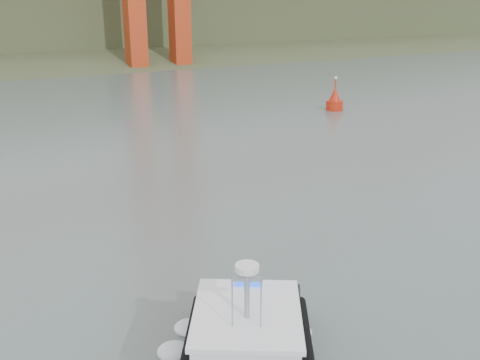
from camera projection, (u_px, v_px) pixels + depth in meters
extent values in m
plane|color=slate|center=(373.00, 305.00, 19.93)|extent=(400.00, 400.00, 0.00)
cube|color=#42502D|center=(9.00, 66.00, 95.34)|extent=(500.00, 44.72, 16.25)
cube|color=white|center=(247.00, 348.00, 14.32)|extent=(3.92, 4.09, 2.02)
cube|color=black|center=(247.00, 337.00, 14.21)|extent=(4.00, 4.16, 0.66)
cube|color=white|center=(247.00, 313.00, 13.98)|extent=(4.17, 4.33, 0.14)
cylinder|color=gray|center=(247.00, 294.00, 13.50)|extent=(0.14, 0.14, 1.58)
cylinder|color=white|center=(247.00, 268.00, 13.27)|extent=(0.62, 0.62, 0.16)
cylinder|color=#B2210C|center=(334.00, 106.00, 55.97)|extent=(1.78, 1.78, 1.19)
cone|color=#B2210C|center=(335.00, 95.00, 55.60)|extent=(1.38, 1.38, 1.78)
cylinder|color=#B2210C|center=(336.00, 84.00, 55.22)|extent=(0.16, 0.16, 0.99)
sphere|color=#E5D87F|center=(336.00, 78.00, 55.04)|extent=(0.30, 0.30, 0.30)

